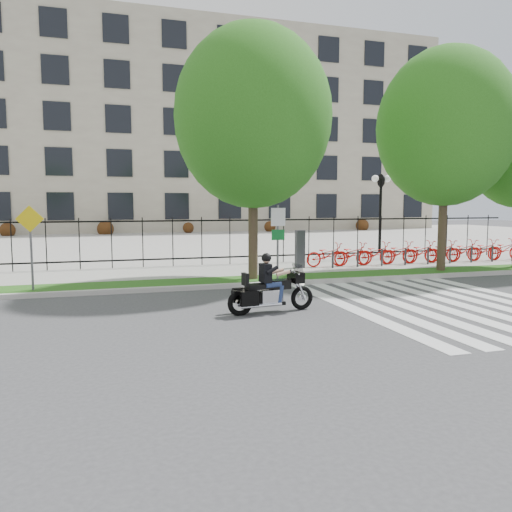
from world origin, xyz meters
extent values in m
plane|color=#3A3A3D|center=(0.00, 0.00, 0.00)|extent=(120.00, 120.00, 0.00)
cube|color=#AFACA5|center=(0.00, 4.10, 0.07)|extent=(60.00, 0.20, 0.15)
cube|color=#174F13|center=(0.00, 4.95, 0.07)|extent=(60.00, 1.50, 0.15)
cube|color=gray|center=(0.00, 7.45, 0.07)|extent=(60.00, 3.50, 0.15)
cube|color=gray|center=(0.00, 25.00, 0.05)|extent=(80.00, 34.00, 0.10)
cube|color=gray|center=(0.00, 45.00, 10.00)|extent=(60.00, 20.00, 20.00)
cylinder|color=black|center=(10.00, 12.00, 2.00)|extent=(0.14, 0.14, 4.00)
cylinder|color=black|center=(10.00, 12.00, 3.90)|extent=(0.06, 0.70, 0.70)
sphere|color=white|center=(9.65, 12.00, 4.00)|extent=(0.36, 0.36, 0.36)
sphere|color=white|center=(10.35, 12.00, 4.00)|extent=(0.36, 0.36, 0.36)
cylinder|color=#3C2C21|center=(0.97, 4.95, 2.06)|extent=(0.32, 0.32, 3.82)
ellipsoid|color=#1E5212|center=(0.97, 4.95, 5.53)|extent=(5.23, 5.23, 6.01)
cylinder|color=#3C2C21|center=(8.50, 4.95, 2.08)|extent=(0.32, 0.32, 3.86)
ellipsoid|color=#1E5212|center=(8.50, 4.95, 5.54)|extent=(5.12, 5.12, 5.89)
cube|color=#2D2D33|center=(3.58, 7.20, 0.90)|extent=(0.35, 0.25, 1.50)
imported|color=red|center=(4.78, 7.20, 0.63)|extent=(1.83, 0.64, 0.96)
cylinder|color=#2D2D33|center=(4.78, 6.70, 0.50)|extent=(0.08, 0.08, 0.70)
imported|color=red|center=(5.88, 7.20, 0.63)|extent=(1.83, 0.64, 0.96)
cylinder|color=#2D2D33|center=(5.88, 6.70, 0.50)|extent=(0.08, 0.08, 0.70)
imported|color=red|center=(6.98, 7.20, 0.63)|extent=(1.83, 0.64, 0.96)
cylinder|color=#2D2D33|center=(6.98, 6.70, 0.50)|extent=(0.08, 0.08, 0.70)
imported|color=red|center=(8.08, 7.20, 0.63)|extent=(1.83, 0.64, 0.96)
cylinder|color=#2D2D33|center=(8.08, 6.70, 0.50)|extent=(0.08, 0.08, 0.70)
imported|color=red|center=(9.18, 7.20, 0.63)|extent=(1.83, 0.64, 0.96)
cylinder|color=#2D2D33|center=(9.18, 6.70, 0.50)|extent=(0.08, 0.08, 0.70)
imported|color=red|center=(10.28, 7.20, 0.63)|extent=(1.83, 0.64, 0.96)
cylinder|color=#2D2D33|center=(10.28, 6.70, 0.50)|extent=(0.08, 0.08, 0.70)
imported|color=red|center=(11.38, 7.20, 0.63)|extent=(1.83, 0.64, 0.96)
cylinder|color=#2D2D33|center=(11.38, 6.70, 0.50)|extent=(0.08, 0.08, 0.70)
imported|color=red|center=(12.48, 7.20, 0.63)|extent=(1.83, 0.64, 0.96)
cylinder|color=#2D2D33|center=(12.48, 6.70, 0.50)|extent=(0.08, 0.08, 0.70)
imported|color=red|center=(13.58, 7.20, 0.63)|extent=(1.83, 0.64, 0.96)
cylinder|color=#59595B|center=(1.73, 4.60, 1.40)|extent=(0.07, 0.07, 2.50)
cube|color=white|center=(1.73, 4.56, 2.25)|extent=(0.50, 0.03, 0.60)
cube|color=#0C6626|center=(1.73, 4.56, 1.65)|extent=(0.45, 0.03, 0.35)
cylinder|color=#59595B|center=(-5.91, 4.60, 1.35)|extent=(0.07, 0.07, 2.40)
cube|color=yellow|center=(-5.91, 4.56, 2.25)|extent=(0.78, 0.03, 0.78)
torus|color=black|center=(0.93, 0.42, 0.30)|extent=(0.62, 0.18, 0.61)
torus|color=black|center=(-0.74, 0.23, 0.30)|extent=(0.66, 0.20, 0.65)
cube|color=black|center=(0.75, 0.40, 0.84)|extent=(0.32, 0.51, 0.27)
cube|color=#26262B|center=(0.82, 0.40, 1.05)|extent=(0.18, 0.46, 0.27)
cube|color=silver|center=(0.05, 0.32, 0.40)|extent=(0.56, 0.36, 0.35)
cube|color=black|center=(0.31, 0.35, 0.69)|extent=(0.52, 0.35, 0.23)
cube|color=black|center=(-0.26, 0.28, 0.67)|extent=(0.65, 0.39, 0.12)
cube|color=black|center=(-0.61, 0.24, 0.87)|extent=(0.12, 0.31, 0.30)
cube|color=black|center=(-0.58, -0.02, 0.44)|extent=(0.46, 0.19, 0.35)
cube|color=black|center=(-0.64, 0.51, 0.44)|extent=(0.46, 0.19, 0.35)
cube|color=black|center=(-0.08, 0.30, 0.99)|extent=(0.25, 0.38, 0.46)
sphere|color=tan|center=(-0.06, 0.30, 1.33)|extent=(0.20, 0.20, 0.20)
sphere|color=black|center=(-0.06, 0.30, 1.37)|extent=(0.24, 0.24, 0.24)
camera|label=1|loc=(-3.78, -11.22, 2.67)|focal=35.00mm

